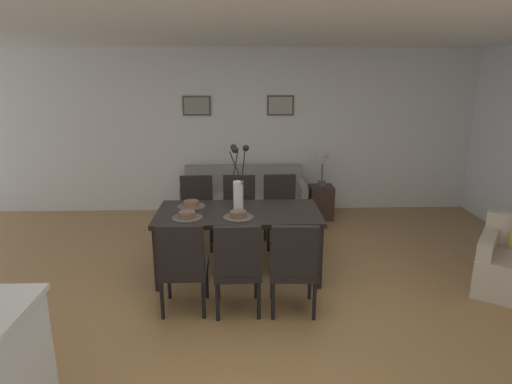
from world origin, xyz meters
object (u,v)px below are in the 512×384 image
at_px(dining_chair_near_right, 197,208).
at_px(framed_picture_left, 197,106).
at_px(bowl_near_left, 187,214).
at_px(framed_picture_center, 280,105).
at_px(table_lamp, 323,163).
at_px(dining_chair_near_left, 183,263).
at_px(bowl_far_left, 238,214).
at_px(dining_chair_far_right, 239,208).
at_px(dining_chair_mid_left, 294,264).
at_px(side_table, 321,202).
at_px(bowl_near_right, 191,203).
at_px(sofa, 244,202).
at_px(dining_chair_far_left, 237,264).
at_px(centerpiece_vase, 238,186).
at_px(dining_table, 239,218).
at_px(dining_chair_mid_right, 281,207).

relative_size(dining_chair_near_right, framed_picture_left, 2.10).
xyz_separation_m(bowl_near_left, framed_picture_center, (1.20, 2.57, 0.94)).
distance_m(table_lamp, framed_picture_left, 2.16).
xyz_separation_m(dining_chair_near_left, bowl_far_left, (0.51, 0.63, 0.27)).
relative_size(dining_chair_far_right, dining_chair_mid_left, 1.00).
relative_size(dining_chair_near_left, bowl_near_left, 5.41).
relative_size(side_table, framed_picture_center, 1.24).
bearing_deg(framed_picture_left, bowl_near_right, -86.81).
bearing_deg(bowl_near_left, sofa, 73.63).
xyz_separation_m(dining_chair_far_left, framed_picture_left, (-0.65, 3.24, 1.21)).
height_order(dining_chair_far_left, framed_picture_left, framed_picture_left).
relative_size(dining_chair_far_right, centerpiece_vase, 1.25).
distance_m(centerpiece_vase, framed_picture_left, 2.56).
distance_m(dining_table, table_lamp, 2.29).
xyz_separation_m(dining_chair_near_right, centerpiece_vase, (0.56, -0.84, 0.51)).
xyz_separation_m(dining_chair_far_right, bowl_far_left, (0.00, -1.05, 0.27)).
bearing_deg(bowl_far_left, framed_picture_center, 75.59).
xyz_separation_m(dining_table, sofa, (0.07, 1.88, -0.38)).
height_order(bowl_near_right, sofa, bowl_near_right).
relative_size(dining_chair_mid_right, framed_picture_center, 2.19).
bearing_deg(dining_chair_far_right, bowl_near_right, -129.70).
distance_m(dining_chair_mid_left, framed_picture_left, 3.66).
bearing_deg(bowl_far_left, framed_picture_left, 104.41).
height_order(dining_chair_far_right, framed_picture_center, framed_picture_center).
bearing_deg(dining_table, sofa, 87.84).
relative_size(dining_chair_near_left, bowl_near_right, 5.41).
distance_m(dining_chair_far_left, side_table, 3.05).
xyz_separation_m(dining_chair_near_right, framed_picture_left, (-0.11, 1.53, 1.21)).
relative_size(dining_chair_far_left, dining_chair_mid_right, 1.00).
bearing_deg(dining_chair_far_left, side_table, 65.00).
height_order(dining_chair_near_left, centerpiece_vase, centerpiece_vase).
relative_size(dining_chair_near_right, centerpiece_vase, 1.25).
bearing_deg(bowl_far_left, side_table, 58.56).
bearing_deg(dining_chair_mid_right, bowl_near_left, -135.47).
height_order(dining_chair_mid_right, framed_picture_center, framed_picture_center).
height_order(bowl_near_right, side_table, bowl_near_right).
relative_size(centerpiece_vase, side_table, 1.41).
bearing_deg(sofa, framed_picture_center, 39.95).
bearing_deg(dining_chair_mid_left, dining_table, 120.21).
xyz_separation_m(dining_chair_far_right, bowl_near_left, (-0.54, -1.05, 0.27)).
bearing_deg(dining_chair_far_left, dining_chair_near_right, 107.75).
distance_m(dining_table, framed_picture_left, 2.68).
xyz_separation_m(dining_table, dining_chair_far_right, (-0.00, 0.85, -0.15)).
bearing_deg(bowl_far_left, table_lamp, 58.56).
xyz_separation_m(dining_chair_mid_left, dining_chair_mid_right, (0.03, 1.75, 0.00)).
bearing_deg(table_lamp, dining_chair_far_right, -140.98).
height_order(dining_table, side_table, dining_table).
bearing_deg(dining_chair_far_right, dining_chair_far_left, -90.21).
bearing_deg(table_lamp, bowl_near_right, -137.16).
bearing_deg(dining_chair_near_right, sofa, 58.80).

